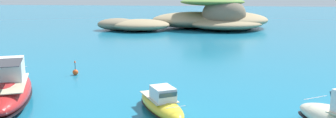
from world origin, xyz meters
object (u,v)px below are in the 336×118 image
object	(u,v)px
islet_small	(135,25)
channel_buoy	(75,72)
islet_large	(216,18)
motorboat_yellow	(161,104)

from	to	relation	value
islet_small	channel_buoy	distance (m)	41.88
islet_large	channel_buoy	distance (m)	50.58
islet_large	islet_small	xyz separation A→B (m)	(-17.53, -7.02, -1.13)
motorboat_yellow	channel_buoy	size ratio (longest dim) A/B	4.39
motorboat_yellow	channel_buoy	bearing A→B (deg)	136.76
islet_large	channel_buoy	xyz separation A→B (m)	(-13.55, -48.70, -1.96)
islet_small	motorboat_yellow	world-z (taller)	islet_small
islet_small	motorboat_yellow	distance (m)	53.31
channel_buoy	islet_small	bearing A→B (deg)	95.46
islet_large	motorboat_yellow	size ratio (longest dim) A/B	4.74
channel_buoy	motorboat_yellow	bearing A→B (deg)	-43.24
islet_small	channel_buoy	size ratio (longest dim) A/B	11.13
islet_large	motorboat_yellow	distance (m)	58.49
islet_large	motorboat_yellow	world-z (taller)	islet_large
islet_large	motorboat_yellow	bearing A→B (deg)	-93.19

